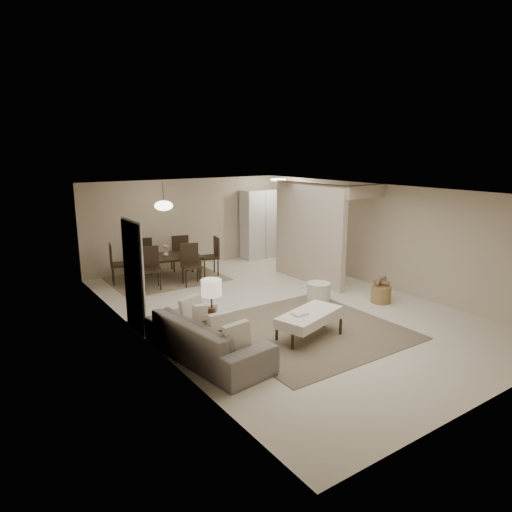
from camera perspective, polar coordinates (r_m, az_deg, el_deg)
floor at (r=9.80m, az=3.18°, el=-6.50°), size 9.00×9.00×0.00m
ceiling at (r=9.27m, az=3.38°, el=8.23°), size 9.00×9.00×0.00m
back_wall at (r=13.24m, az=-8.70°, el=4.12°), size 6.00×0.00×6.00m
left_wall at (r=8.03m, az=-13.96°, el=-1.96°), size 0.00×9.00×9.00m
right_wall at (r=11.50m, az=15.23°, el=2.45°), size 0.00×9.00×9.00m
partition at (r=11.52m, az=6.60°, el=2.85°), size 0.15×2.50×2.50m
doorway at (r=8.65m, az=-15.10°, el=-2.54°), size 0.04×0.90×2.04m
pantry_cabinet at (r=14.15m, az=0.57°, el=4.02°), size 1.20×0.55×2.10m
flush_light at (r=13.20m, az=2.80°, el=9.51°), size 0.44×0.44×0.05m
living_rug at (r=8.70m, az=6.33°, el=-9.12°), size 3.20×3.20×0.01m
sofa at (r=7.46m, az=-6.15°, el=-10.14°), size 2.48×1.24×0.70m
ottoman_bench at (r=8.23m, az=6.70°, el=-7.61°), size 1.46×0.98×0.48m
side_table at (r=7.44m, az=-5.46°, el=-10.73°), size 0.53×0.53×0.57m
table_lamp at (r=7.14m, az=-5.60°, el=-4.48°), size 0.32×0.32×0.76m
round_pouf at (r=10.25m, az=7.82°, el=-4.49°), size 0.53×0.53×0.42m
wicker_basket at (r=10.44m, az=15.33°, el=-4.65°), size 0.56×0.56×0.37m
dining_rug at (r=12.13m, az=-11.07°, el=-2.82°), size 2.80×2.10×0.01m
dining_table at (r=12.05m, az=-11.13°, el=-1.45°), size 1.92×1.36×0.61m
dining_chairs at (r=12.00m, az=-11.17°, el=-0.49°), size 2.79×2.28×1.03m
vase at (r=11.97m, az=-11.21°, el=0.29°), size 0.16×0.16×0.14m
yellow_mat at (r=13.45m, az=5.28°, el=-1.06°), size 0.99×0.67×0.01m
pendant_light at (r=11.76m, az=-11.48°, el=6.19°), size 0.46×0.46×0.71m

